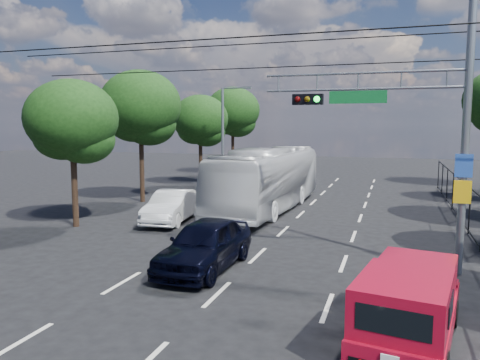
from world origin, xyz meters
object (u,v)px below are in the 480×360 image
at_px(white_van, 172,206).
at_px(signal_mast, 424,104).
at_px(red_pickup, 410,303).
at_px(white_bus, 268,179).
at_px(navy_hatchback, 205,244).

bearing_deg(white_van, signal_mast, -28.91).
height_order(red_pickup, white_bus, white_bus).
distance_m(signal_mast, white_van, 12.44).
bearing_deg(signal_mast, navy_hatchback, -163.14).
distance_m(red_pickup, navy_hatchback, 7.03).
height_order(signal_mast, white_van, signal_mast).
height_order(navy_hatchback, white_bus, white_bus).
bearing_deg(red_pickup, navy_hatchback, 149.99).
distance_m(navy_hatchback, white_bus, 10.94).
bearing_deg(red_pickup, signal_mast, 85.93).
xyz_separation_m(navy_hatchback, white_bus, (-0.80, 10.88, 0.87)).
bearing_deg(red_pickup, white_bus, 115.59).
distance_m(signal_mast, navy_hatchback, 8.10).
relative_size(red_pickup, white_bus, 0.40).
bearing_deg(navy_hatchback, red_pickup, -28.35).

